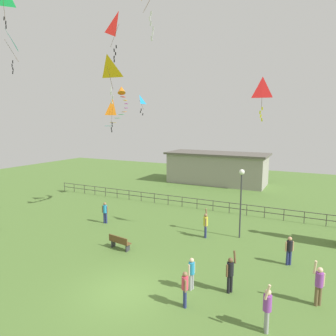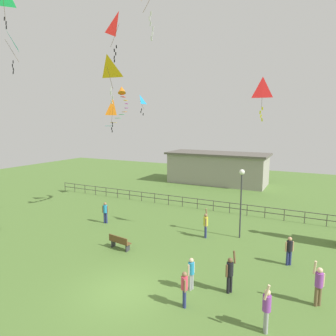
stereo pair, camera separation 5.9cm
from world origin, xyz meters
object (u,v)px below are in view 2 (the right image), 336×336
person_4 (105,211)px  kite_4 (262,89)px  person_7 (319,283)px  person_3 (184,287)px  kite_3 (113,108)px  person_0 (230,272)px  kite_5 (140,101)px  kite_7 (107,68)px  kite_0 (119,25)px  park_bench (119,242)px  person_6 (191,272)px  person_1 (267,307)px  person_5 (289,249)px  kite_2 (5,41)px  person_2 (206,224)px  streamer_kite (122,94)px  lamppost (241,189)px

person_4 → kite_4: kite_4 is taller
person_7 → person_3: bearing=-152.5°
person_7 → kite_3: kite_3 is taller
person_0 → kite_3: kite_3 is taller
kite_5 → kite_7: bearing=-65.3°
person_7 → kite_0: (-12.29, 3.38, 12.81)m
park_bench → person_6: (5.62, -2.18, 0.42)m
person_1 → kite_5: (-13.71, 13.38, 8.70)m
person_4 → person_5: 13.28m
person_4 → kite_4: 14.14m
person_5 → person_7: bearing=-67.0°
person_5 → kite_2: bearing=-168.4°
person_5 → person_3: bearing=-120.9°
person_2 → park_bench: bearing=-134.4°
person_3 → kite_7: 10.99m
person_4 → kite_3: 8.49m
person_1 → person_6: size_ratio=1.28×
person_1 → park_bench: bearing=158.8°
kite_0 → streamer_kite: bearing=124.4°
kite_4 → kite_3: bearing=173.8°
person_3 → kite_7: bearing=159.6°
person_4 → person_7: (14.67, -4.34, 0.06)m
person_7 → kite_5: bearing=145.1°
person_7 → streamer_kite: (-14.18, 6.14, 8.89)m
lamppost → kite_4: (1.09, -0.21, 6.30)m
kite_2 → kite_5: kite_2 is taller
person_1 → kite_4: kite_4 is taller
person_3 → streamer_kite: 15.55m
kite_2 → kite_5: (3.11, 10.90, -3.11)m
person_5 → kite_3: bearing=165.1°
person_7 → kite_5: (-15.40, 10.73, 8.69)m
person_0 → person_5: 4.60m
person_4 → person_7: size_ratio=0.82×
person_7 → kite_2: kite_2 is taller
person_5 → kite_3: kite_3 is taller
person_5 → kite_0: (-10.87, 0.03, 12.90)m
lamppost → person_1: size_ratio=2.35×
lamppost → person_5: bearing=-39.4°
person_5 → person_6: size_ratio=1.03×
kite_7 → lamppost: bearing=51.0°
park_bench → kite_2: 14.57m
person_2 → kite_3: 12.17m
lamppost → person_0: bearing=-80.4°
person_3 → person_4: (-9.68, 6.94, 0.05)m
person_3 → kite_7: kite_7 is taller
kite_2 → streamer_kite: size_ratio=0.65×
person_2 → kite_2: kite_2 is taller
person_3 → person_5: size_ratio=0.98×
park_bench → person_4: size_ratio=0.94×
person_0 → person_1: person_1 is taller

